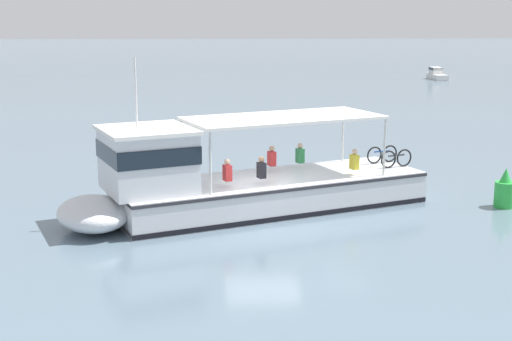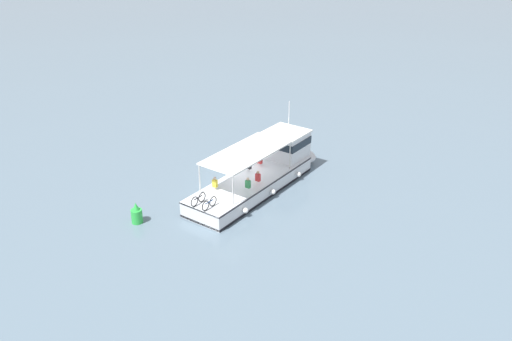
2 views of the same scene
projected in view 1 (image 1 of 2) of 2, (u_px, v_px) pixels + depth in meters
ground_plane at (263, 219)px, 23.15m from camera, size 400.00×400.00×0.00m
ferry_main at (229, 184)px, 23.60m from camera, size 7.63×12.94×5.32m
motorboat_far_left at (437, 74)px, 75.40m from camera, size 3.63×1.39×1.26m
channel_buoy at (505, 191)px, 24.50m from camera, size 0.70×0.70×1.40m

